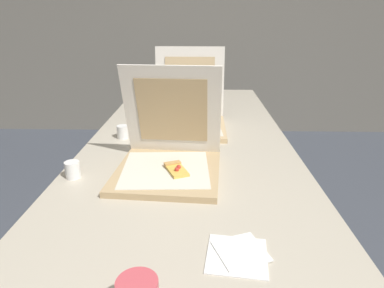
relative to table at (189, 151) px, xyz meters
name	(u,v)px	position (x,y,z in m)	size (l,w,h in m)	color
wall_back	(196,14)	(0.00, 2.38, 0.60)	(10.00, 0.10, 2.60)	gray
table	(189,151)	(0.00, 0.00, 0.00)	(0.92, 2.32, 0.74)	#BCB29E
pizza_box_front	(169,158)	(-0.06, -0.30, 0.10)	(0.40, 0.40, 0.38)	tan
pizza_box_middle	(189,117)	(-0.01, 0.22, 0.10)	(0.37, 0.42, 0.39)	tan
cup_white_near_left	(73,170)	(-0.40, -0.36, 0.07)	(0.05, 0.05, 0.06)	white
cup_white_mid	(123,132)	(-0.31, 0.05, 0.07)	(0.05, 0.05, 0.06)	white
napkin_pile	(238,254)	(0.15, -0.75, 0.05)	(0.16, 0.17, 0.01)	white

